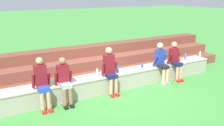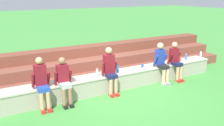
{
  "view_description": "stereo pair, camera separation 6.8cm",
  "coord_description": "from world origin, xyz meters",
  "px_view_note": "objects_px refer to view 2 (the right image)",
  "views": [
    {
      "loc": [
        -3.89,
        -6.31,
        3.11
      ],
      "look_at": [
        -0.11,
        0.29,
        0.9
      ],
      "focal_mm": 39.38,
      "sensor_mm": 36.0,
      "label": 1
    },
    {
      "loc": [
        -3.83,
        -6.35,
        3.11
      ],
      "look_at": [
        -0.11,
        0.29,
        0.9
      ],
      "focal_mm": 39.38,
      "sensor_mm": 36.0,
      "label": 2
    }
  ],
  "objects_px": {
    "person_far_left": "(42,82)",
    "person_right_of_center": "(162,62)",
    "person_left_of_center": "(64,80)",
    "plastic_cup_middle": "(142,66)",
    "water_bottle_center_gap": "(118,68)",
    "water_bottle_near_right": "(97,72)",
    "person_far_right": "(176,60)",
    "water_bottle_mid_left": "(201,55)",
    "person_center": "(110,69)",
    "plastic_cup_left_end": "(180,60)",
    "water_bottle_near_left": "(186,57)"
  },
  "relations": [
    {
      "from": "water_bottle_near_right",
      "to": "person_far_right",
      "type": "bearing_deg",
      "value": -4.79
    },
    {
      "from": "person_far_left",
      "to": "person_right_of_center",
      "type": "height_order",
      "value": "person_far_left"
    },
    {
      "from": "water_bottle_center_gap",
      "to": "plastic_cup_left_end",
      "type": "relative_size",
      "value": 2.66
    },
    {
      "from": "person_center",
      "to": "plastic_cup_middle",
      "type": "xyz_separation_m",
      "value": [
        1.47,
        0.33,
        -0.19
      ]
    },
    {
      "from": "water_bottle_center_gap",
      "to": "water_bottle_near_left",
      "type": "xyz_separation_m",
      "value": [
        3.15,
        0.06,
        -0.03
      ]
    },
    {
      "from": "person_left_of_center",
      "to": "water_bottle_center_gap",
      "type": "distance_m",
      "value": 1.96
    },
    {
      "from": "water_bottle_mid_left",
      "to": "water_bottle_near_left",
      "type": "distance_m",
      "value": 0.73
    },
    {
      "from": "water_bottle_mid_left",
      "to": "water_bottle_center_gap",
      "type": "height_order",
      "value": "water_bottle_center_gap"
    },
    {
      "from": "water_bottle_near_right",
      "to": "plastic_cup_left_end",
      "type": "distance_m",
      "value": 3.53
    },
    {
      "from": "person_far_left",
      "to": "water_bottle_mid_left",
      "type": "height_order",
      "value": "person_far_left"
    },
    {
      "from": "water_bottle_mid_left",
      "to": "plastic_cup_left_end",
      "type": "bearing_deg",
      "value": 178.87
    },
    {
      "from": "person_right_of_center",
      "to": "person_far_right",
      "type": "height_order",
      "value": "person_right_of_center"
    },
    {
      "from": "person_center",
      "to": "plastic_cup_left_end",
      "type": "distance_m",
      "value": 3.21
    },
    {
      "from": "person_left_of_center",
      "to": "water_bottle_near_left",
      "type": "height_order",
      "value": "person_left_of_center"
    },
    {
      "from": "person_left_of_center",
      "to": "water_bottle_mid_left",
      "type": "height_order",
      "value": "person_left_of_center"
    },
    {
      "from": "person_left_of_center",
      "to": "person_right_of_center",
      "type": "relative_size",
      "value": 0.96
    },
    {
      "from": "water_bottle_center_gap",
      "to": "plastic_cup_middle",
      "type": "height_order",
      "value": "water_bottle_center_gap"
    },
    {
      "from": "person_far_left",
      "to": "person_left_of_center",
      "type": "xyz_separation_m",
      "value": [
        0.61,
        -0.05,
        -0.03
      ]
    },
    {
      "from": "person_far_left",
      "to": "person_right_of_center",
      "type": "distance_m",
      "value": 4.16
    },
    {
      "from": "water_bottle_mid_left",
      "to": "plastic_cup_left_end",
      "type": "height_order",
      "value": "water_bottle_mid_left"
    },
    {
      "from": "person_left_of_center",
      "to": "plastic_cup_middle",
      "type": "relative_size",
      "value": 12.63
    },
    {
      "from": "person_left_of_center",
      "to": "plastic_cup_middle",
      "type": "xyz_separation_m",
      "value": [
        2.98,
        0.38,
        -0.12
      ]
    },
    {
      "from": "water_bottle_near_left",
      "to": "plastic_cup_middle",
      "type": "xyz_separation_m",
      "value": [
        -2.11,
        -0.01,
        -0.05
      ]
    },
    {
      "from": "person_left_of_center",
      "to": "plastic_cup_left_end",
      "type": "xyz_separation_m",
      "value": [
        4.7,
        0.33,
        -0.12
      ]
    },
    {
      "from": "water_bottle_mid_left",
      "to": "water_bottle_near_left",
      "type": "height_order",
      "value": "water_bottle_mid_left"
    },
    {
      "from": "person_far_left",
      "to": "water_bottle_mid_left",
      "type": "xyz_separation_m",
      "value": [
        6.42,
        0.26,
        -0.08
      ]
    },
    {
      "from": "water_bottle_near_right",
      "to": "water_bottle_mid_left",
      "type": "bearing_deg",
      "value": 0.38
    },
    {
      "from": "person_right_of_center",
      "to": "person_far_right",
      "type": "xyz_separation_m",
      "value": [
        0.64,
        -0.02,
        -0.02
      ]
    },
    {
      "from": "person_far_right",
      "to": "person_right_of_center",
      "type": "bearing_deg",
      "value": 178.62
    },
    {
      "from": "person_left_of_center",
      "to": "water_bottle_near_left",
      "type": "bearing_deg",
      "value": 4.38
    },
    {
      "from": "person_far_left",
      "to": "person_far_right",
      "type": "distance_m",
      "value": 4.81
    },
    {
      "from": "water_bottle_near_left",
      "to": "water_bottle_near_right",
      "type": "bearing_deg",
      "value": -178.34
    },
    {
      "from": "person_far_left",
      "to": "person_right_of_center",
      "type": "bearing_deg",
      "value": -0.13
    },
    {
      "from": "person_center",
      "to": "person_far_right",
      "type": "distance_m",
      "value": 2.69
    },
    {
      "from": "water_bottle_mid_left",
      "to": "water_bottle_center_gap",
      "type": "bearing_deg",
      "value": 179.72
    },
    {
      "from": "person_right_of_center",
      "to": "water_bottle_near_right",
      "type": "bearing_deg",
      "value": 174.29
    },
    {
      "from": "water_bottle_mid_left",
      "to": "water_bottle_center_gap",
      "type": "distance_m",
      "value": 3.88
    },
    {
      "from": "person_far_left",
      "to": "water_bottle_near_right",
      "type": "relative_size",
      "value": 5.17
    },
    {
      "from": "water_bottle_near_left",
      "to": "plastic_cup_middle",
      "type": "bearing_deg",
      "value": -179.8
    },
    {
      "from": "water_bottle_near_right",
      "to": "plastic_cup_middle",
      "type": "xyz_separation_m",
      "value": [
        1.81,
        0.11,
        -0.08
      ]
    },
    {
      "from": "person_right_of_center",
      "to": "water_bottle_center_gap",
      "type": "bearing_deg",
      "value": 169.88
    },
    {
      "from": "person_far_right",
      "to": "water_bottle_near_left",
      "type": "distance_m",
      "value": 0.96
    },
    {
      "from": "person_far_right",
      "to": "water_bottle_center_gap",
      "type": "relative_size",
      "value": 4.98
    },
    {
      "from": "person_left_of_center",
      "to": "water_bottle_center_gap",
      "type": "bearing_deg",
      "value": 9.57
    },
    {
      "from": "plastic_cup_middle",
      "to": "person_far_right",
      "type": "bearing_deg",
      "value": -16.45
    },
    {
      "from": "person_center",
      "to": "plastic_cup_left_end",
      "type": "bearing_deg",
      "value": 4.96
    },
    {
      "from": "person_far_left",
      "to": "person_center",
      "type": "bearing_deg",
      "value": 0.14
    },
    {
      "from": "plastic_cup_left_end",
      "to": "plastic_cup_middle",
      "type": "distance_m",
      "value": 1.72
    },
    {
      "from": "water_bottle_near_right",
      "to": "water_bottle_near_left",
      "type": "relative_size",
      "value": 1.22
    },
    {
      "from": "person_far_right",
      "to": "water_bottle_near_left",
      "type": "bearing_deg",
      "value": 22.51
    }
  ]
}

